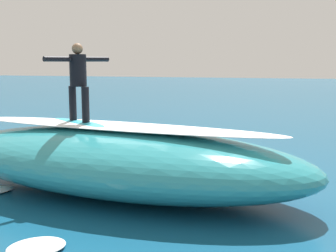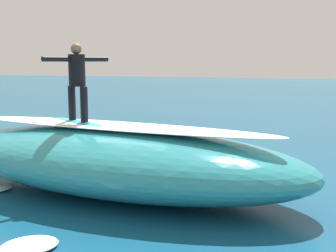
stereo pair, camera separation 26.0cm
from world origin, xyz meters
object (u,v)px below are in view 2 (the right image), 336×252
at_px(surfer_riding, 77,76).
at_px(surfer_paddling, 243,154).
at_px(surfboard_riding, 78,123).
at_px(surfboard_paddling, 238,160).

xyz_separation_m(surfer_riding, surfer_paddling, (-2.76, -3.21, -2.00)).
relative_size(surfboard_riding, surfer_paddling, 1.25).
distance_m(surfboard_riding, surfer_paddling, 4.37).
bearing_deg(surfer_riding, surfboard_paddling, -100.04).
bearing_deg(surfer_riding, surfer_paddling, -101.46).
xyz_separation_m(surfboard_riding, surfboard_paddling, (-2.64, -3.23, -1.25)).
xyz_separation_m(surfer_riding, surfboard_paddling, (-2.64, -3.23, -2.16)).
xyz_separation_m(surfboard_riding, surfer_riding, (0.00, 0.00, 0.92)).
height_order(surfboard_riding, surfer_riding, surfer_riding).
bearing_deg(surfer_paddling, surfer_riding, 57.97).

